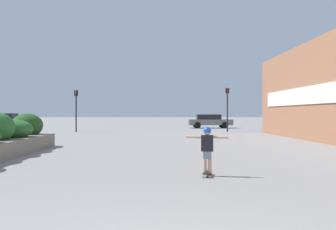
{
  "coord_description": "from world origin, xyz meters",
  "views": [
    {
      "loc": [
        -0.12,
        -3.1,
        1.53
      ],
      "look_at": [
        0.41,
        12.34,
        1.46
      ],
      "focal_mm": 40.0,
      "sensor_mm": 36.0,
      "label": 1
    }
  ],
  "objects_px": {
    "skateboarder": "(207,145)",
    "traffic_light_right": "(227,102)",
    "traffic_light_left": "(76,104)",
    "car_leftmost": "(335,120)",
    "car_center_left": "(1,121)",
    "skateboard": "(207,173)",
    "car_center_right": "(210,121)"
  },
  "relations": [
    {
      "from": "skateboard",
      "to": "traffic_light_right",
      "type": "height_order",
      "value": "traffic_light_right"
    },
    {
      "from": "skateboard",
      "to": "traffic_light_left",
      "type": "bearing_deg",
      "value": 122.61
    },
    {
      "from": "skateboard",
      "to": "traffic_light_right",
      "type": "relative_size",
      "value": 0.17
    },
    {
      "from": "skateboard",
      "to": "skateboarder",
      "type": "distance_m",
      "value": 0.7
    },
    {
      "from": "skateboard",
      "to": "car_center_left",
      "type": "bearing_deg",
      "value": 133.48
    },
    {
      "from": "car_leftmost",
      "to": "traffic_light_right",
      "type": "relative_size",
      "value": 1.16
    },
    {
      "from": "car_center_right",
      "to": "traffic_light_right",
      "type": "relative_size",
      "value": 1.24
    },
    {
      "from": "car_center_left",
      "to": "car_leftmost",
      "type": "bearing_deg",
      "value": -89.49
    },
    {
      "from": "skateboarder",
      "to": "car_center_right",
      "type": "bearing_deg",
      "value": 94.59
    },
    {
      "from": "car_leftmost",
      "to": "car_center_right",
      "type": "distance_m",
      "value": 12.39
    },
    {
      "from": "skateboarder",
      "to": "traffic_light_right",
      "type": "height_order",
      "value": "traffic_light_right"
    },
    {
      "from": "skateboard",
      "to": "skateboarder",
      "type": "bearing_deg",
      "value": 12.98
    },
    {
      "from": "skateboarder",
      "to": "traffic_light_right",
      "type": "distance_m",
      "value": 22.31
    },
    {
      "from": "car_center_right",
      "to": "skateboarder",
      "type": "bearing_deg",
      "value": -8.39
    },
    {
      "from": "traffic_light_left",
      "to": "traffic_light_right",
      "type": "distance_m",
      "value": 12.46
    },
    {
      "from": "skateboard",
      "to": "skateboarder",
      "type": "xyz_separation_m",
      "value": [
        0.0,
        0.0,
        0.7
      ]
    },
    {
      "from": "skateboard",
      "to": "car_center_right",
      "type": "height_order",
      "value": "car_center_right"
    },
    {
      "from": "skateboarder",
      "to": "car_center_left",
      "type": "bearing_deg",
      "value": 133.48
    },
    {
      "from": "traffic_light_left",
      "to": "car_leftmost",
      "type": "bearing_deg",
      "value": 13.2
    },
    {
      "from": "skateboarder",
      "to": "traffic_light_left",
      "type": "bearing_deg",
      "value": 122.61
    },
    {
      "from": "skateboard",
      "to": "car_leftmost",
      "type": "bearing_deg",
      "value": 71.88
    },
    {
      "from": "car_center_left",
      "to": "car_center_right",
      "type": "relative_size",
      "value": 0.98
    },
    {
      "from": "car_center_right",
      "to": "traffic_light_right",
      "type": "height_order",
      "value": "traffic_light_right"
    },
    {
      "from": "car_center_right",
      "to": "traffic_light_left",
      "type": "distance_m",
      "value": 14.66
    },
    {
      "from": "car_leftmost",
      "to": "traffic_light_right",
      "type": "height_order",
      "value": "traffic_light_right"
    },
    {
      "from": "car_center_left",
      "to": "car_center_right",
      "type": "bearing_deg",
      "value": -82.6
    },
    {
      "from": "car_center_right",
      "to": "skateboard",
      "type": "bearing_deg",
      "value": -8.39
    },
    {
      "from": "skateboard",
      "to": "car_leftmost",
      "type": "distance_m",
      "value": 32.06
    },
    {
      "from": "skateboarder",
      "to": "car_leftmost",
      "type": "height_order",
      "value": "car_leftmost"
    },
    {
      "from": "traffic_light_left",
      "to": "car_center_left",
      "type": "bearing_deg",
      "value": 146.7
    },
    {
      "from": "skateboarder",
      "to": "traffic_light_left",
      "type": "height_order",
      "value": "traffic_light_left"
    },
    {
      "from": "skateboarder",
      "to": "traffic_light_right",
      "type": "relative_size",
      "value": 0.3
    }
  ]
}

